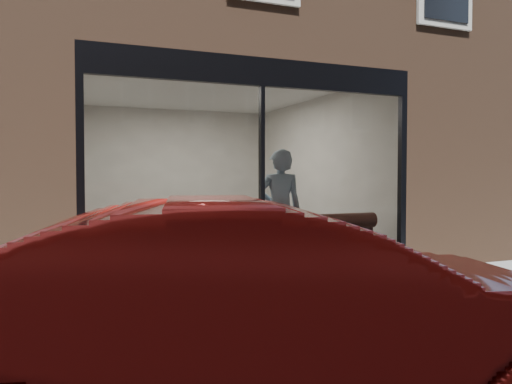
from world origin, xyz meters
name	(u,v)px	position (x,y,z in m)	size (l,w,h in m)	color
ground	(336,321)	(0.00, 0.00, 0.00)	(120.00, 120.00, 0.00)	black
sidewalk_near	(294,298)	(0.00, 1.00, 0.01)	(40.00, 2.00, 0.01)	gray
kerb_near	(338,316)	(0.00, -0.05, 0.06)	(40.00, 0.10, 0.12)	gray
host_building_pier_left	(7,172)	(-3.75, 8.00, 1.60)	(2.50, 12.00, 3.20)	brown
host_building_pier_right	(304,173)	(3.75, 8.00, 1.60)	(2.50, 12.00, 3.20)	brown
host_building_backfill	(151,173)	(0.00, 11.00, 1.60)	(5.00, 6.00, 3.20)	brown
cafe_floor	(205,251)	(0.00, 5.00, 0.02)	(6.00, 6.00, 0.00)	#2D2D30
cafe_ceiling	(204,91)	(0.00, 5.00, 3.19)	(6.00, 6.00, 0.00)	white
cafe_wall_back	(172,172)	(0.00, 7.99, 1.60)	(5.00, 5.00, 0.00)	beige
cafe_wall_left	(70,172)	(-2.49, 5.00, 1.60)	(6.00, 6.00, 0.00)	beige
cafe_wall_right	(316,172)	(2.49, 5.00, 1.60)	(6.00, 6.00, 0.00)	beige
storefront_kick	(262,272)	(0.00, 2.05, 0.15)	(5.00, 0.10, 0.30)	black
storefront_header	(262,72)	(0.00, 2.05, 3.00)	(5.00, 0.10, 0.40)	black
storefront_mullion	(262,174)	(0.00, 2.05, 1.55)	(0.06, 0.10, 2.50)	black
storefront_glass	(263,174)	(0.00, 2.02, 1.55)	(4.80, 4.80, 0.00)	white
banquette	(252,262)	(0.00, 2.45, 0.23)	(4.00, 0.55, 0.45)	#361713
person	(280,210)	(0.58, 2.70, 0.97)	(0.71, 0.47, 1.95)	#96B3CC
cafe_table_left	(146,225)	(-1.40, 3.57, 0.74)	(0.59, 0.59, 0.04)	black
cafe_table_right	(274,220)	(0.89, 3.61, 0.74)	(0.62, 0.62, 0.04)	black
cafe_chair_left	(170,250)	(-0.91, 4.01, 0.24)	(0.46, 0.46, 0.04)	black
wall_poster	(73,181)	(-2.45, 4.82, 1.44)	(0.02, 0.62, 0.83)	white
parked_car	(274,316)	(-1.52, -1.82, 0.70)	(1.48, 4.24, 1.40)	#A91712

